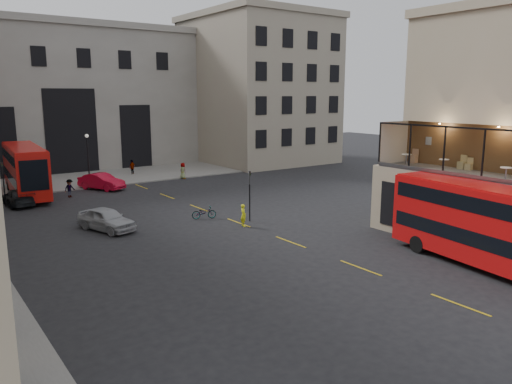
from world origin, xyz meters
TOP-DOWN VIEW (x-y plane):
  - ground at (0.00, 0.00)m, footprint 140.00×140.00m
  - host_building_main at (9.95, 0.00)m, footprint 7.26×11.40m
  - host_frontage at (6.50, 0.00)m, footprint 3.00×11.00m
  - cafe_floor at (6.50, 0.00)m, footprint 3.00×10.00m
  - gateway at (-5.00, 47.99)m, footprint 35.00×10.60m
  - building_right at (20.00, 39.97)m, footprint 16.60×18.60m
  - pavement_far at (-6.00, 38.00)m, footprint 40.00×12.00m
  - traffic_light_near at (-1.00, 12.00)m, footprint 0.16×0.20m
  - traffic_light_far at (-15.00, 28.00)m, footprint 0.16×0.20m
  - street_lamp_b at (-6.00, 34.00)m, footprint 0.36×0.36m
  - bus_near at (3.50, -3.87)m, footprint 4.14×11.65m
  - bus_far at (-12.53, 31.73)m, footprint 3.60×11.93m
  - car_a at (-10.62, 15.72)m, footprint 3.29×5.08m
  - car_b at (-5.78, 30.91)m, footprint 3.78×5.13m
  - car_c at (-13.99, 27.93)m, footprint 2.08×4.92m
  - bicycle at (-3.43, 14.62)m, footprint 1.95×1.24m
  - cyclist at (-2.26, 11.00)m, footprint 0.50×0.66m
  - pedestrian_a at (-13.51, 31.92)m, footprint 0.79×0.63m
  - pedestrian_b at (-9.45, 28.85)m, footprint 1.24×1.00m
  - pedestrian_c at (0.21, 37.79)m, footprint 1.12×0.88m
  - pedestrian_d at (3.81, 31.93)m, footprint 0.77×0.99m
  - cafe_table_near at (5.35, -3.71)m, footprint 0.64×0.64m
  - cafe_table_mid at (5.88, 0.53)m, footprint 0.62×0.62m
  - cafe_table_far at (5.93, 3.42)m, footprint 0.65×0.65m
  - cafe_chair_b at (7.66, -0.09)m, footprint 0.44×0.44m
  - cafe_chair_c at (7.67, 0.40)m, footprint 0.47×0.47m
  - cafe_chair_d at (7.61, 4.11)m, footprint 0.53×0.53m

SIDE VIEW (x-z plane):
  - ground at x=0.00m, z-range 0.00..0.00m
  - pavement_far at x=-6.00m, z-range 0.00..0.12m
  - bicycle at x=-3.43m, z-range 0.00..0.97m
  - car_c at x=-13.99m, z-range 0.00..1.42m
  - pedestrian_a at x=-13.51m, z-range 0.00..1.55m
  - car_a at x=-10.62m, z-range 0.00..1.61m
  - car_b at x=-5.78m, z-range 0.00..1.61m
  - cyclist at x=-2.26m, z-range 0.00..1.63m
  - pedestrian_b at x=-9.45m, z-range 0.00..1.68m
  - pedestrian_c at x=0.21m, z-range 0.00..1.77m
  - pedestrian_d at x=3.81m, z-range 0.00..1.80m
  - host_frontage at x=6.50m, z-range 0.00..4.50m
  - street_lamp_b at x=-6.00m, z-range -0.27..5.06m
  - traffic_light_near at x=-1.00m, z-range 0.52..4.32m
  - traffic_light_far at x=-15.00m, z-range 0.52..4.32m
  - bus_near at x=3.50m, z-range 0.28..4.83m
  - bus_far at x=-12.53m, z-range 0.29..4.98m
  - cafe_floor at x=6.50m, z-range 4.50..4.60m
  - cafe_chair_b at x=7.66m, z-range 4.45..5.23m
  - cafe_chair_c at x=7.67m, z-range 4.42..5.33m
  - cafe_chair_d at x=7.61m, z-range 4.41..5.39m
  - cafe_table_mid at x=5.88m, z-range 4.72..5.49m
  - cafe_table_near at x=5.35m, z-range 4.73..5.53m
  - cafe_table_far at x=5.93m, z-range 4.73..5.54m
  - host_building_main at x=9.95m, z-range 0.24..15.34m
  - gateway at x=-5.00m, z-range 0.39..18.39m
  - building_right at x=20.00m, z-range 0.39..20.39m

